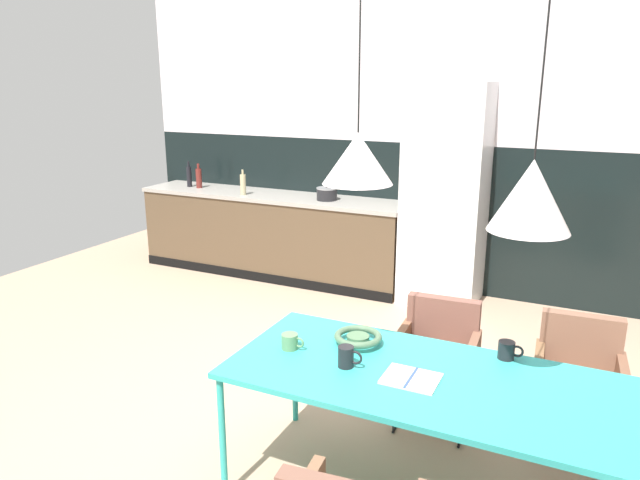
{
  "coord_description": "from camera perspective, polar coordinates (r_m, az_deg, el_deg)",
  "views": [
    {
      "loc": [
        1.52,
        -2.85,
        2.11
      ],
      "look_at": [
        -0.23,
        0.8,
        1.0
      ],
      "focal_mm": 32.95,
      "sensor_mm": 36.0,
      "label": 1
    }
  ],
  "objects": [
    {
      "name": "fruit_bowl",
      "position": [
        3.23,
        3.71,
        -9.43
      ],
      "size": [
        0.26,
        0.26,
        0.06
      ],
      "color": "#4C704C",
      "rests_on": "dining_table"
    },
    {
      "name": "mug_short_terracotta",
      "position": [
        3.18,
        -2.9,
        -9.81
      ],
      "size": [
        0.13,
        0.09,
        0.08
      ],
      "color": "#5B8456",
      "rests_on": "dining_table"
    },
    {
      "name": "dining_table",
      "position": [
        2.99,
        10.35,
        -13.53
      ],
      "size": [
        1.96,
        0.87,
        0.72
      ],
      "color": "teal",
      "rests_on": "ground"
    },
    {
      "name": "open_book",
      "position": [
        2.92,
        8.84,
        -13.16
      ],
      "size": [
        0.26,
        0.22,
        0.02
      ],
      "color": "white",
      "rests_on": "dining_table"
    },
    {
      "name": "armchair_facing_counter",
      "position": [
        3.8,
        11.43,
        -9.9
      ],
      "size": [
        0.51,
        0.5,
        0.78
      ],
      "rotation": [
        0.0,
        0.0,
        3.2
      ],
      "color": "brown",
      "rests_on": "ground"
    },
    {
      "name": "ground_plane",
      "position": [
        3.86,
        -2.15,
        -17.85
      ],
      "size": [
        8.68,
        8.68,
        0.0
      ],
      "primitive_type": "plane",
      "color": "tan"
    },
    {
      "name": "mug_dark_espresso",
      "position": [
        3.22,
        17.71,
        -10.16
      ],
      "size": [
        0.13,
        0.08,
        0.09
      ],
      "color": "black",
      "rests_on": "dining_table"
    },
    {
      "name": "refrigerator_column",
      "position": [
        5.69,
        12.06,
        4.22
      ],
      "size": [
        0.73,
        0.6,
        2.1
      ],
      "primitive_type": "cube",
      "color": "silver",
      "rests_on": "ground"
    },
    {
      "name": "bottle_spice_small",
      "position": [
        6.9,
        -11.69,
        5.95
      ],
      "size": [
        0.07,
        0.07,
        0.28
      ],
      "color": "maroon",
      "rests_on": "kitchen_counter"
    },
    {
      "name": "mug_wide_latte",
      "position": [
        2.99,
        2.6,
        -11.26
      ],
      "size": [
        0.13,
        0.08,
        0.11
      ],
      "color": "black",
      "rests_on": "dining_table"
    },
    {
      "name": "bottle_vinegar_dark",
      "position": [
        7.0,
        -12.59,
        6.08
      ],
      "size": [
        0.06,
        0.06,
        0.3
      ],
      "color": "black",
      "rests_on": "kitchen_counter"
    },
    {
      "name": "kitchen_counter",
      "position": [
        6.52,
        -4.69,
        0.54
      ],
      "size": [
        3.06,
        0.63,
        0.91
      ],
      "color": "brown",
      "rests_on": "ground"
    },
    {
      "name": "cooking_pot",
      "position": [
        6.07,
        0.67,
        4.51
      ],
      "size": [
        0.22,
        0.22,
        0.15
      ],
      "color": "black",
      "rests_on": "kitchen_counter"
    },
    {
      "name": "pendant_lamp_over_table_far",
      "position": [
        2.62,
        19.81,
        4.1
      ],
      "size": [
        0.35,
        0.35,
        1.46
      ],
      "color": "black"
    },
    {
      "name": "armchair_far_side",
      "position": [
        3.79,
        23.85,
        -11.19
      ],
      "size": [
        0.51,
        0.5,
        0.78
      ],
      "rotation": [
        0.0,
        0.0,
        3.2
      ],
      "color": "brown",
      "rests_on": "ground"
    },
    {
      "name": "bottle_oil_tall",
      "position": [
        6.39,
        -7.49,
        5.38
      ],
      "size": [
        0.06,
        0.06,
        0.27
      ],
      "color": "tan",
      "rests_on": "kitchen_counter"
    },
    {
      "name": "pendant_lamp_over_table_near",
      "position": [
        2.79,
        3.69,
        7.94
      ],
      "size": [
        0.34,
        0.34,
        1.31
      ],
      "color": "black"
    },
    {
      "name": "back_wall_panel_upper",
      "position": [
        5.99,
        11.35,
        16.33
      ],
      "size": [
        6.68,
        0.12,
        1.5
      ],
      "primitive_type": "cube",
      "color": "silver",
      "rests_on": "back_wall_splashback_dark"
    },
    {
      "name": "back_wall_splashback_dark",
      "position": [
        6.15,
        10.62,
        2.25
      ],
      "size": [
        6.68,
        0.12,
        1.5
      ],
      "primitive_type": "cube",
      "color": "black",
      "rests_on": "ground"
    }
  ]
}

